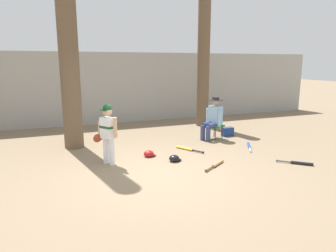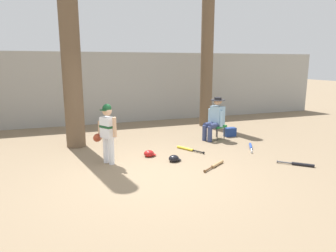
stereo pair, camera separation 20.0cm
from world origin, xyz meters
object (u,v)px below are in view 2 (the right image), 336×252
Objects in this scene: seated_spectator at (215,117)px; bat_blue_youth at (251,147)px; bat_wood_tan at (216,165)px; bat_black_composite at (300,164)px; folding_stool at (217,127)px; handbag_beside_stool at (230,132)px; batting_helmet_black at (174,159)px; young_ballplayer at (107,130)px; batting_helmet_red at (149,154)px; bat_yellow_trainer at (187,149)px; tree_near_player at (69,32)px; tree_behind_spectator at (207,63)px.

seated_spectator reaches higher than bat_blue_youth.
bat_wood_tan is 1.18× the size of bat_black_composite.
handbag_beside_stool is (0.52, 0.14, -0.23)m from folding_stool.
seated_spectator is at bearing -160.49° from folding_stool.
bat_wood_tan is (-1.69, -2.24, -0.10)m from handbag_beside_stool.
bat_wood_tan is at bearing -117.44° from seated_spectator.
batting_helmet_black is (-2.41, -1.64, -0.06)m from handbag_beside_stool.
bat_wood_tan is (2.11, -0.97, -0.71)m from young_ballplayer.
folding_stool is 0.59m from handbag_beside_stool.
batting_helmet_red is (-2.66, 0.19, 0.04)m from bat_blue_youth.
young_ballplayer reaches higher than bat_yellow_trainer.
handbag_beside_stool is (4.37, -0.41, -2.75)m from tree_near_player.
seated_spectator reaches higher than bat_wood_tan.
bat_blue_youth is (0.45, -1.12, -0.61)m from seated_spectator.
young_ballplayer is (0.57, -1.68, -2.13)m from tree_near_player.
batting_helmet_red is (-2.87, -2.80, -2.06)m from tree_behind_spectator.
tree_behind_spectator is 2.62m from handbag_beside_stool.
handbag_beside_stool is at bearing -5.42° from tree_near_player.
folding_stool is 0.87× the size of bat_black_composite.
bat_wood_tan is (-1.52, -0.95, 0.00)m from bat_blue_youth.
bat_black_composite is (0.17, -1.52, 0.00)m from bat_blue_youth.
tree_near_player is at bearing 171.79° from folding_stool.
seated_spectator is at bearing 103.25° from bat_black_composite.
bat_wood_tan is at bearing -85.97° from bat_yellow_trainer.
bat_wood_tan is at bearing -148.15° from bat_blue_youth.
seated_spectator is 2.39m from batting_helmet_black.
bat_blue_youth is (4.20, -1.71, -2.85)m from tree_near_player.
young_ballplayer is 3.37m from seated_spectator.
bat_black_composite is (3.81, -1.55, -0.71)m from young_ballplayer.
young_ballplayer is at bearing -71.38° from tree_near_player.
young_ballplayer is 3.84× the size of handbag_beside_stool.
bat_black_composite is (0.53, -2.68, -0.33)m from folding_stool.
bat_blue_youth is at bearing -72.81° from folding_stool.
tree_near_player is at bearing 135.49° from batting_helmet_red.
seated_spectator reaches higher than batting_helmet_black.
tree_behind_spectator is 3.66m from bat_blue_youth.
bat_yellow_trainer is (-1.26, -0.78, -0.33)m from folding_stool.
batting_helmet_black is at bearing -140.78° from seated_spectator.
tree_near_player is 19.30× the size of handbag_beside_stool.
seated_spectator is (-0.09, -0.03, 0.28)m from folding_stool.
young_ballplayer is at bearing 179.62° from bat_blue_youth.
tree_behind_spectator is 4.63m from batting_helmet_black.
tree_near_player reaches higher than bat_blue_youth.
batting_helmet_red is (-2.83, -1.10, -0.06)m from handbag_beside_stool.
bat_black_composite is (0.01, -2.82, -0.10)m from handbag_beside_stool.
batting_helmet_black is at bearing -46.47° from tree_near_player.
bat_yellow_trainer is at bearing 48.84° from batting_helmet_black.
bat_yellow_trainer is at bearing 94.03° from bat_wood_tan.
young_ballplayer is at bearing -161.00° from folding_stool.
bat_blue_youth is at bearing -13.10° from bat_yellow_trainer.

